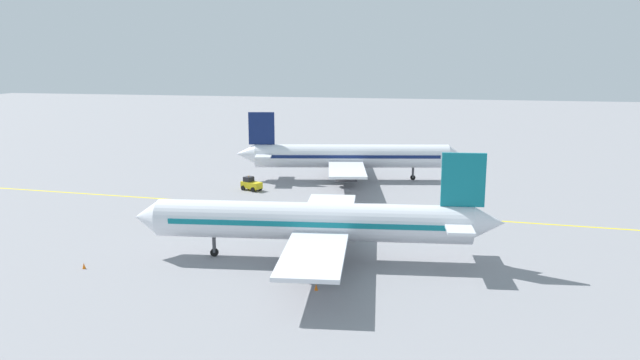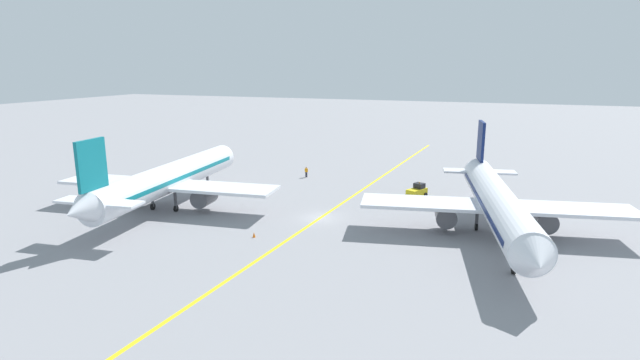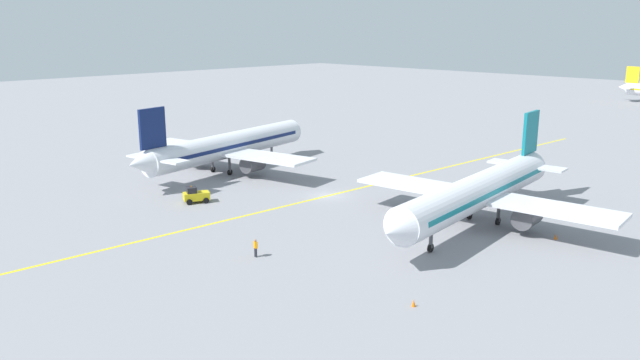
# 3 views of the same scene
# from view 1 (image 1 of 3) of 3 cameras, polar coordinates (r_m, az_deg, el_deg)

# --- Properties ---
(ground_plane) EXTENTS (400.00, 400.00, 0.00)m
(ground_plane) POSITION_cam_1_polar(r_m,az_deg,el_deg) (79.14, 0.85, -2.74)
(ground_plane) COLOR gray
(apron_yellow_centreline) EXTENTS (7.26, 119.83, 0.01)m
(apron_yellow_centreline) POSITION_cam_1_polar(r_m,az_deg,el_deg) (79.14, 0.85, -2.74)
(apron_yellow_centreline) COLOR yellow
(apron_yellow_centreline) RESTS_ON ground
(airplane_at_gate) EXTENTS (28.48, 35.36, 10.60)m
(airplane_at_gate) POSITION_cam_1_polar(r_m,az_deg,el_deg) (97.17, 2.66, 2.16)
(airplane_at_gate) COLOR silver
(airplane_at_gate) RESTS_ON ground
(airplane_adjacent_stand) EXTENTS (28.40, 35.54, 10.60)m
(airplane_adjacent_stand) POSITION_cam_1_polar(r_m,az_deg,el_deg) (59.43, -0.33, -3.89)
(airplane_adjacent_stand) COLOR silver
(airplane_adjacent_stand) RESTS_ON ground
(baggage_tug_white) EXTENTS (2.71, 3.35, 2.11)m
(baggage_tug_white) POSITION_cam_1_polar(r_m,az_deg,el_deg) (90.72, -6.32, -0.38)
(baggage_tug_white) COLOR gold
(baggage_tug_white) RESTS_ON ground
(ground_crew_worker) EXTENTS (0.57, 0.28, 1.68)m
(ground_crew_worker) POSITION_cam_1_polar(r_m,az_deg,el_deg) (76.15, -15.36, -3.03)
(ground_crew_worker) COLOR #23232D
(ground_crew_worker) RESTS_ON ground
(traffic_cone_near_nose) EXTENTS (0.32, 0.32, 0.55)m
(traffic_cone_near_nose) POSITION_cam_1_polar(r_m,az_deg,el_deg) (61.94, -20.78, -7.34)
(traffic_cone_near_nose) COLOR orange
(traffic_cone_near_nose) RESTS_ON ground
(traffic_cone_mid_apron) EXTENTS (0.32, 0.32, 0.55)m
(traffic_cone_mid_apron) POSITION_cam_1_polar(r_m,az_deg,el_deg) (52.98, -0.36, -9.76)
(traffic_cone_mid_apron) COLOR orange
(traffic_cone_mid_apron) RESTS_ON ground
(traffic_cone_by_wingtip) EXTENTS (0.32, 0.32, 0.55)m
(traffic_cone_by_wingtip) POSITION_cam_1_polar(r_m,az_deg,el_deg) (73.99, 6.97, -3.63)
(traffic_cone_by_wingtip) COLOR orange
(traffic_cone_by_wingtip) RESTS_ON ground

